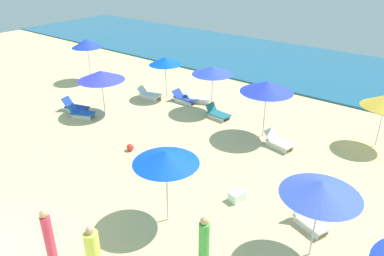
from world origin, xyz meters
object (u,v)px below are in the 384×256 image
umbrella_3 (101,75)px  lounge_chair_0_1 (197,98)px  beachgoer_2 (93,254)px  beach_ball_1 (130,147)px  lounge_chair_8_0 (149,95)px  umbrella_8 (165,61)px  lounge_chair_5_0 (309,220)px  beachgoer_1 (204,240)px  beachgoer_3 (48,235)px  lounge_chair_0_0 (217,113)px  lounge_chair_3_0 (81,113)px  cooler_box_0 (237,196)px  lounge_chair_3_1 (75,107)px  umbrella_0 (212,70)px  lounge_chair_2_0 (278,142)px  lounge_chair_8_1 (184,98)px  umbrella_2 (267,87)px  umbrella_7 (87,43)px  umbrella_6 (166,157)px  umbrella_5 (321,188)px

umbrella_3 → lounge_chair_0_1: bearing=56.0°
beachgoer_2 → beach_ball_1: (-4.37, 5.36, -0.61)m
lounge_chair_8_0 → umbrella_8: bearing=-48.7°
lounge_chair_5_0 → beachgoer_1: beachgoer_1 is taller
beachgoer_3 → lounge_chair_0_0: bearing=-67.0°
lounge_chair_0_1 → lounge_chair_8_0: 2.86m
lounge_chair_3_0 → cooler_box_0: (10.14, -0.99, -0.08)m
lounge_chair_3_1 → beach_ball_1: lounge_chair_3_1 is taller
lounge_chair_5_0 → beachgoer_2: (-3.72, -5.47, 0.52)m
umbrella_0 → lounge_chair_5_0: (7.89, -5.70, -2.01)m
umbrella_0 → lounge_chair_5_0: 9.94m
umbrella_3 → lounge_chair_5_0: size_ratio=1.84×
lounge_chair_2_0 → lounge_chair_8_1: bearing=87.0°
lounge_chair_2_0 → cooler_box_0: bearing=-161.5°
lounge_chair_0_0 → umbrella_2: (2.87, -0.38, 2.21)m
beachgoer_1 → lounge_chair_8_1: bearing=28.7°
umbrella_0 → lounge_chair_8_0: size_ratio=1.71×
beachgoer_3 → lounge_chair_3_0: bearing=-28.4°
lounge_chair_2_0 → umbrella_7: umbrella_7 is taller
lounge_chair_0_1 → lounge_chair_5_0: lounge_chair_5_0 is taller
beachgoer_1 → lounge_chair_8_0: bearing=37.9°
umbrella_0 → umbrella_8: 3.28m
beachgoer_3 → beach_ball_1: 6.46m
lounge_chair_2_0 → umbrella_6: size_ratio=0.55×
lounge_chair_0_1 → lounge_chair_5_0: bearing=-146.9°
lounge_chair_8_1 → beachgoer_2: beachgoer_2 is taller
umbrella_3 → lounge_chair_5_0: umbrella_3 is taller
beachgoer_3 → umbrella_2: bearing=-82.1°
umbrella_2 → lounge_chair_5_0: (4.24, -4.75, -2.20)m
umbrella_3 → umbrella_5: umbrella_5 is taller
umbrella_0 → umbrella_6: size_ratio=0.96×
lounge_chair_2_0 → umbrella_3: (-8.98, -2.32, 1.84)m
lounge_chair_8_1 → beachgoer_2: size_ratio=0.90×
lounge_chair_2_0 → umbrella_8: (-7.99, 1.50, 1.93)m
lounge_chair_0_0 → umbrella_2: 3.64m
lounge_chair_3_1 → lounge_chair_8_0: lounge_chair_3_1 is taller
lounge_chair_5_0 → umbrella_5: bearing=-135.4°
lounge_chair_3_1 → umbrella_0: bearing=-67.7°
umbrella_6 → lounge_chair_8_0: (-8.02, 7.34, -2.08)m
umbrella_5 → lounge_chair_5_0: 2.40m
umbrella_7 → beach_ball_1: 10.54m
lounge_chair_8_1 → beachgoer_2: (6.11, -11.20, 0.51)m
umbrella_0 → umbrella_5: bearing=-39.1°
umbrella_0 → beachgoer_2: size_ratio=1.47×
umbrella_5 → umbrella_8: size_ratio=1.04×
lounge_chair_3_0 → umbrella_6: umbrella_6 is taller
lounge_chair_0_0 → umbrella_7: umbrella_7 is taller
lounge_chair_3_0 → lounge_chair_8_0: bearing=-37.6°
umbrella_6 → beach_ball_1: 5.46m
umbrella_2 → umbrella_5: (4.76, -5.88, -0.14)m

